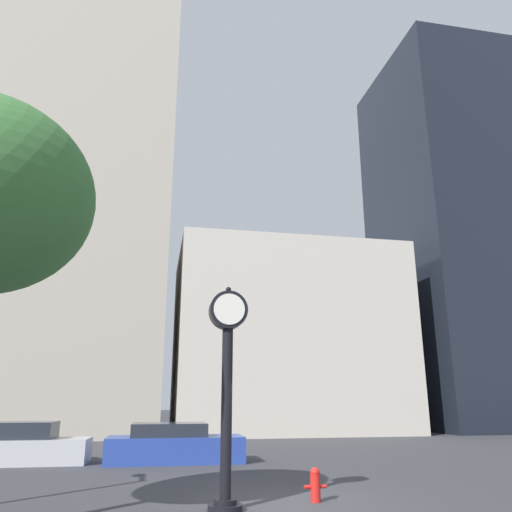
{
  "coord_description": "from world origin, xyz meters",
  "views": [
    {
      "loc": [
        -3.04,
        -11.32,
        2.14
      ],
      "look_at": [
        1.35,
        10.8,
        8.64
      ],
      "focal_mm": 35.0,
      "sensor_mm": 36.0,
      "label": 1
    }
  ],
  "objects_px": {
    "fire_hydrant_far": "(315,484)",
    "street_clock": "(227,370)",
    "car_silver": "(22,446)",
    "car_blue": "(174,445)"
  },
  "relations": [
    {
      "from": "car_silver",
      "to": "fire_hydrant_far",
      "type": "distance_m",
      "value": 11.44
    },
    {
      "from": "fire_hydrant_far",
      "to": "street_clock",
      "type": "bearing_deg",
      "value": -166.26
    },
    {
      "from": "car_silver",
      "to": "car_blue",
      "type": "bearing_deg",
      "value": -3.98
    },
    {
      "from": "street_clock",
      "to": "car_blue",
      "type": "distance_m",
      "value": 8.53
    },
    {
      "from": "fire_hydrant_far",
      "to": "car_blue",
      "type": "bearing_deg",
      "value": 109.72
    },
    {
      "from": "street_clock",
      "to": "car_blue",
      "type": "xyz_separation_m",
      "value": [
        -0.71,
        8.22,
        -2.18
      ]
    },
    {
      "from": "street_clock",
      "to": "car_silver",
      "type": "bearing_deg",
      "value": 124.04
    },
    {
      "from": "street_clock",
      "to": "fire_hydrant_far",
      "type": "bearing_deg",
      "value": 13.74
    },
    {
      "from": "car_silver",
      "to": "fire_hydrant_far",
      "type": "height_order",
      "value": "car_silver"
    },
    {
      "from": "car_blue",
      "to": "fire_hydrant_far",
      "type": "distance_m",
      "value": 8.2
    }
  ]
}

